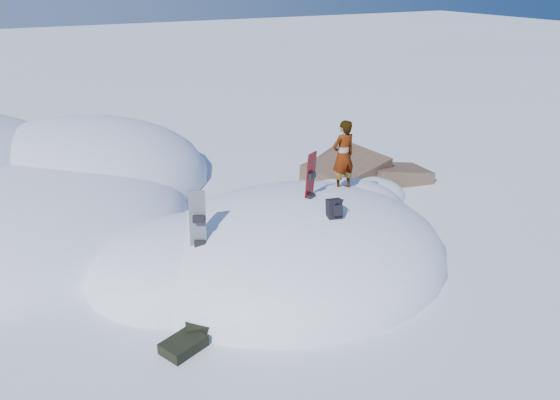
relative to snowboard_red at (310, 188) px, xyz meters
name	(u,v)px	position (x,y,z in m)	size (l,w,h in m)	color
ground	(296,260)	(-0.30, 0.03, -1.68)	(120.00, 120.00, 0.00)	white
snow_mound	(284,258)	(-0.47, 0.27, -1.68)	(8.00, 6.00, 3.00)	white
rock_outcrop	(356,187)	(3.42, 3.04, -1.66)	(4.68, 4.41, 1.68)	brown
snowboard_red	(310,188)	(0.00, 0.00, 0.00)	(0.34, 0.30, 1.64)	#B40911
snowboard_dark	(198,233)	(-2.60, -0.23, -0.36)	(0.40, 0.38, 1.70)	black
backpack	(335,209)	(0.00, -0.96, -0.10)	(0.33, 0.36, 0.47)	black
gear_pile	(186,342)	(-3.45, -1.76, -1.55)	(0.98, 0.77, 0.25)	black
person	(343,156)	(1.16, 0.50, 0.41)	(0.60, 0.39, 1.65)	slate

